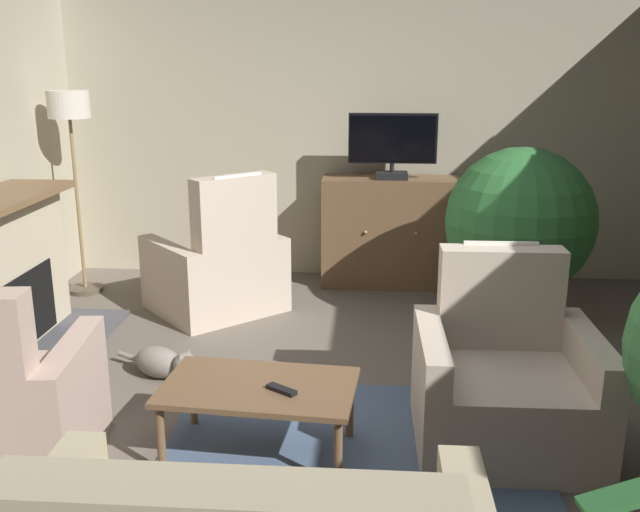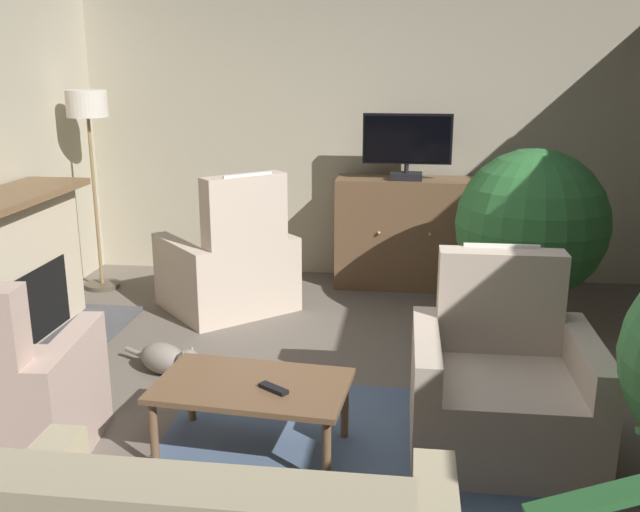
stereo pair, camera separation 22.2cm
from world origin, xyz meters
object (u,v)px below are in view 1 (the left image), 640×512
at_px(coffee_table, 259,392).
at_px(fireplace, 3,279).
at_px(armchair_beside_cabinet, 505,385).
at_px(cat, 163,362).
at_px(tv_remote, 282,390).
at_px(floor_lamp, 71,132).
at_px(television, 393,144).
at_px(potted_plant_tall_palm_by_window, 520,224).
at_px(armchair_by_fireplace, 219,270).
at_px(tv_cabinet, 390,234).

bearing_deg(coffee_table, fireplace, 147.68).
distance_m(armchair_beside_cabinet, cat, 2.18).
bearing_deg(tv_remote, floor_lamp, 162.42).
bearing_deg(television, armchair_beside_cabinet, -78.49).
distance_m(potted_plant_tall_palm_by_window, cat, 2.77).
xyz_separation_m(armchair_by_fireplace, floor_lamp, (-1.32, 0.42, 1.07)).
xyz_separation_m(armchair_beside_cabinet, potted_plant_tall_palm_by_window, (0.38, 1.73, 0.49)).
relative_size(armchair_by_fireplace, floor_lamp, 0.72).
distance_m(television, floor_lamp, 2.76).
bearing_deg(potted_plant_tall_palm_by_window, cat, -156.06).
relative_size(armchair_by_fireplace, potted_plant_tall_palm_by_window, 0.91).
height_order(fireplace, potted_plant_tall_palm_by_window, potted_plant_tall_palm_by_window).
relative_size(tv_cabinet, armchair_by_fireplace, 0.97).
bearing_deg(cat, television, 54.03).
distance_m(television, armchair_beside_cabinet, 2.95).
distance_m(coffee_table, armchair_by_fireplace, 2.28).
bearing_deg(fireplace, coffee_table, -32.32).
relative_size(tv_cabinet, tv_remote, 7.25).
distance_m(tv_remote, floor_lamp, 3.56).
bearing_deg(fireplace, potted_plant_tall_palm_by_window, 10.64).
xyz_separation_m(coffee_table, armchair_by_fireplace, (-0.67, 2.18, -0.00)).
distance_m(fireplace, tv_cabinet, 3.26).
relative_size(potted_plant_tall_palm_by_window, cat, 2.25).
relative_size(tv_remote, armchair_by_fireplace, 0.13).
relative_size(coffee_table, tv_remote, 6.10).
bearing_deg(cat, floor_lamp, 125.36).
height_order(coffee_table, floor_lamp, floor_lamp).
bearing_deg(armchair_beside_cabinet, floor_lamp, 144.34).
height_order(tv_remote, floor_lamp, floor_lamp).
bearing_deg(tv_cabinet, potted_plant_tall_palm_by_window, -48.33).
bearing_deg(tv_remote, television, 112.56).
xyz_separation_m(fireplace, armchair_by_fireplace, (1.34, 0.90, -0.17)).
height_order(television, potted_plant_tall_palm_by_window, television).
bearing_deg(floor_lamp, coffee_table, -52.49).
bearing_deg(armchair_beside_cabinet, tv_remote, -165.16).
bearing_deg(tv_cabinet, television, -90.00).
distance_m(armchair_by_fireplace, floor_lamp, 1.75).
bearing_deg(floor_lamp, fireplace, -90.90).
bearing_deg(tv_remote, armchair_beside_cabinet, 48.77).
bearing_deg(coffee_table, television, 76.01).
bearing_deg(television, tv_cabinet, 90.00).
bearing_deg(tv_remote, potted_plant_tall_palm_by_window, 86.76).
bearing_deg(tv_remote, tv_cabinet, 112.75).
height_order(fireplace, armchair_by_fireplace, armchair_by_fireplace).
distance_m(television, potted_plant_tall_palm_by_window, 1.45).
bearing_deg(coffee_table, armchair_beside_cabinet, 10.39).
relative_size(armchair_beside_cabinet, armchair_by_fireplace, 0.81).
distance_m(fireplace, floor_lamp, 1.60).
relative_size(television, floor_lamp, 0.44).
distance_m(tv_remote, potted_plant_tall_palm_by_window, 2.59).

